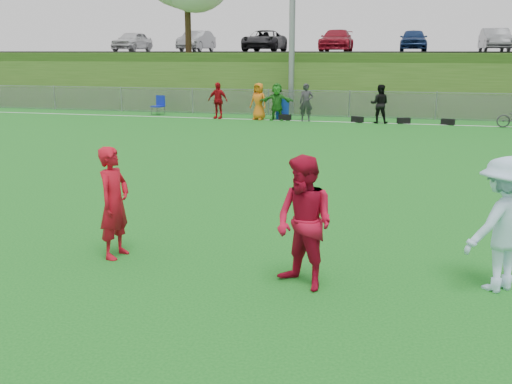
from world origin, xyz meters
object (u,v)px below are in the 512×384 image
(player_red_left, at_px, (114,203))
(player_red_center, at_px, (304,223))
(recycling_bin, at_px, (282,109))
(player_blue, at_px, (502,224))

(player_red_left, relative_size, player_red_center, 0.96)
(player_red_left, distance_m, recycling_bin, 18.87)
(player_red_left, height_order, player_red_center, player_red_center)
(player_red_center, distance_m, player_blue, 2.59)
(player_red_left, bearing_deg, player_red_center, -93.20)
(player_red_left, distance_m, player_red_center, 3.05)
(player_blue, bearing_deg, recycling_bin, -111.66)
(player_blue, distance_m, recycling_bin, 19.91)
(player_red_center, relative_size, recycling_bin, 1.89)
(player_red_left, relative_size, player_blue, 0.96)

